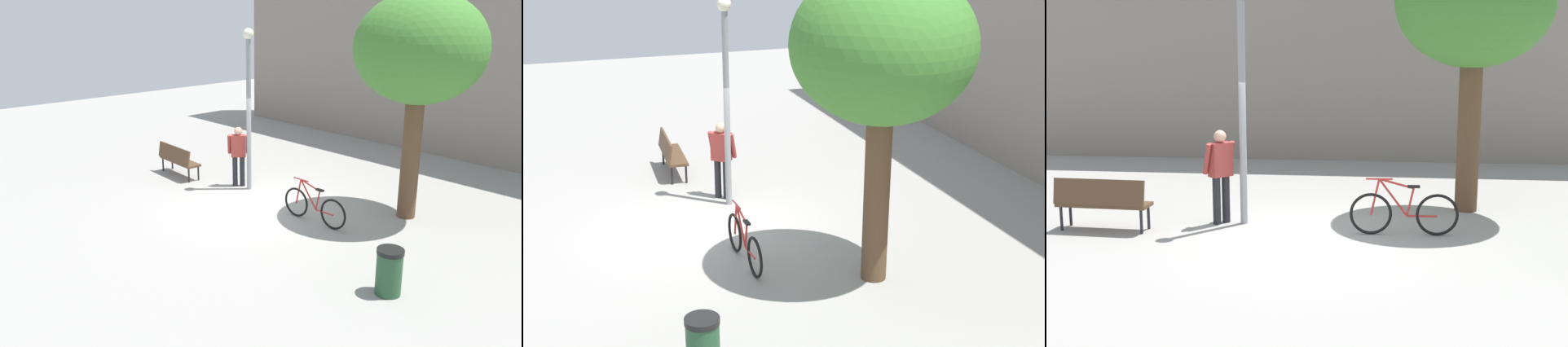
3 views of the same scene
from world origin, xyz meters
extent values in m
plane|color=gray|center=(0.00, 0.00, 0.00)|extent=(36.00, 36.00, 0.00)
cube|color=gray|center=(0.00, 8.53, 3.84)|extent=(17.31, 2.00, 7.69)
cylinder|color=gray|center=(-1.15, 0.63, 2.00)|extent=(0.12, 0.12, 4.01)
sphere|color=#F2EACC|center=(-1.15, 0.63, 4.13)|extent=(0.28, 0.28, 0.28)
cylinder|color=#232328|center=(-1.61, 0.52, 0.42)|extent=(0.14, 0.14, 0.85)
cylinder|color=#232328|center=(-1.48, 0.67, 0.42)|extent=(0.14, 0.14, 0.85)
cube|color=#9E3833|center=(-1.55, 0.60, 1.15)|extent=(0.43, 0.45, 0.60)
sphere|color=tan|center=(-1.55, 0.60, 1.56)|extent=(0.22, 0.22, 0.22)
cylinder|color=#9E3833|center=(-1.75, 0.44, 1.18)|extent=(0.23, 0.22, 0.55)
cylinder|color=#9E3833|center=(-1.42, 0.82, 1.18)|extent=(0.23, 0.22, 0.55)
cube|color=#513823|center=(-3.44, -0.06, 0.45)|extent=(1.62, 0.52, 0.06)
cube|color=#513823|center=(-3.45, -0.25, 0.70)|extent=(1.60, 0.20, 0.44)
cylinder|color=black|center=(-4.15, 0.13, 0.21)|extent=(0.05, 0.05, 0.42)
cylinder|color=black|center=(-2.71, 0.06, 0.21)|extent=(0.05, 0.05, 0.42)
cylinder|color=black|center=(-4.16, -0.19, 0.21)|extent=(0.05, 0.05, 0.42)
cylinder|color=black|center=(-2.72, -0.26, 0.21)|extent=(0.05, 0.05, 0.42)
cylinder|color=brown|center=(2.89, 2.06, 1.46)|extent=(0.43, 0.43, 2.92)
ellipsoid|color=#3E7D2E|center=(2.89, 2.06, 3.93)|extent=(2.89, 2.89, 2.46)
torus|color=black|center=(1.11, 0.14, 0.36)|extent=(0.71, 0.08, 0.71)
torus|color=black|center=(2.20, 0.18, 0.36)|extent=(0.71, 0.08, 0.71)
cylinder|color=red|center=(1.47, 0.15, 0.64)|extent=(0.50, 0.06, 0.64)
cylinder|color=red|center=(1.52, 0.15, 0.88)|extent=(0.58, 0.06, 0.18)
cylinder|color=red|center=(1.75, 0.16, 0.57)|extent=(0.14, 0.04, 0.48)
cylinder|color=red|center=(1.95, 0.17, 0.33)|extent=(0.50, 0.06, 0.04)
cylinder|color=red|center=(1.17, 0.14, 0.64)|extent=(0.17, 0.04, 0.63)
cube|color=black|center=(1.80, 0.17, 0.83)|extent=(0.20, 0.09, 0.04)
cylinder|color=red|center=(1.24, 0.14, 0.95)|extent=(0.44, 0.05, 0.03)
cylinder|color=#234C2D|center=(4.72, -1.30, 0.38)|extent=(0.45, 0.45, 0.77)
cylinder|color=black|center=(4.72, -1.30, 0.81)|extent=(0.47, 0.47, 0.08)
camera|label=1|loc=(9.47, -8.66, 4.87)|focal=37.51mm
camera|label=2|loc=(13.49, -3.17, 5.99)|focal=53.30mm
camera|label=3|loc=(1.29, -11.17, 3.16)|focal=47.80mm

